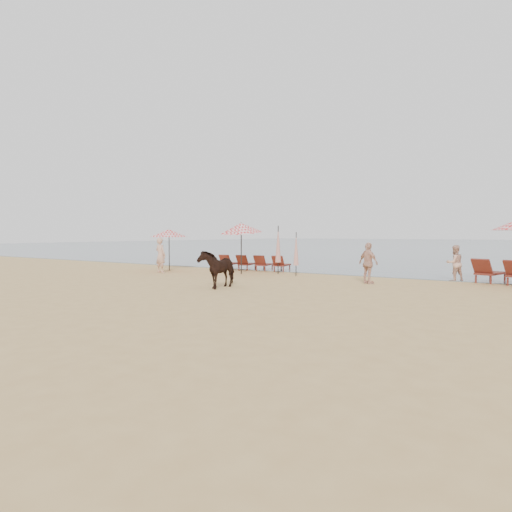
# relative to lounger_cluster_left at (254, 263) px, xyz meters

# --- Properties ---
(ground) EXTENTS (120.00, 120.00, 0.00)m
(ground) POSITION_rel_lounger_cluster_left_xyz_m (3.32, -9.97, -0.40)
(ground) COLOR tan
(ground) RESTS_ON ground
(sea) EXTENTS (160.00, 140.00, 0.06)m
(sea) POSITION_rel_lounger_cluster_left_xyz_m (3.32, 70.03, -0.40)
(sea) COLOR #51606B
(sea) RESTS_ON ground
(lounger_cluster_left) EXTENTS (3.88, 2.22, 0.58)m
(lounger_cluster_left) POSITION_rel_lounger_cluster_left_xyz_m (0.00, 0.00, 0.00)
(lounger_cluster_left) COLOR maroon
(lounger_cluster_left) RESTS_ON ground
(umbrella_open_left_a) EXTENTS (1.98, 1.98, 2.26)m
(umbrella_open_left_a) POSITION_rel_lounger_cluster_left_xyz_m (-3.79, -2.60, 1.62)
(umbrella_open_left_a) COLOR black
(umbrella_open_left_a) RESTS_ON ground
(umbrella_open_left_b) EXTENTS (2.07, 2.11, 2.64)m
(umbrella_open_left_b) POSITION_rel_lounger_cluster_left_xyz_m (0.55, -2.03, 1.88)
(umbrella_open_left_b) COLOR black
(umbrella_open_left_b) RESTS_ON ground
(umbrella_closed_left) EXTENTS (0.25, 0.25, 2.07)m
(umbrella_closed_left) POSITION_rel_lounger_cluster_left_xyz_m (3.34, -1.52, 0.87)
(umbrella_closed_left) COLOR black
(umbrella_closed_left) RESTS_ON ground
(umbrella_closed_right) EXTENTS (0.29, 0.29, 2.39)m
(umbrella_closed_right) POSITION_rel_lounger_cluster_left_xyz_m (2.14, -1.13, 1.07)
(umbrella_closed_right) COLOR black
(umbrella_closed_right) RESTS_ON ground
(cow) EXTENTS (0.90, 1.73, 1.41)m
(cow) POSITION_rel_lounger_cluster_left_xyz_m (2.89, -6.91, 0.30)
(cow) COLOR black
(cow) RESTS_ON ground
(beachgoer_left) EXTENTS (0.70, 0.49, 1.80)m
(beachgoer_left) POSITION_rel_lounger_cluster_left_xyz_m (-3.32, -3.71, 0.50)
(beachgoer_left) COLOR tan
(beachgoer_left) RESTS_ON ground
(beachgoer_right_a) EXTENTS (0.93, 0.92, 1.52)m
(beachgoer_right_a) POSITION_rel_lounger_cluster_left_xyz_m (9.94, 0.23, 0.36)
(beachgoer_right_a) COLOR tan
(beachgoer_right_a) RESTS_ON ground
(beachgoer_right_b) EXTENTS (1.05, 0.80, 1.65)m
(beachgoer_right_b) POSITION_rel_lounger_cluster_left_xyz_m (7.20, -2.71, 0.42)
(beachgoer_right_b) COLOR tan
(beachgoer_right_b) RESTS_ON ground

